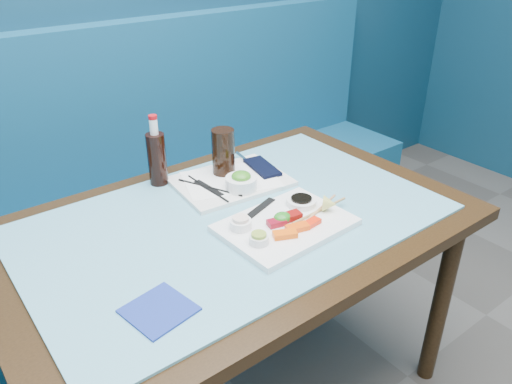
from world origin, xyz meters
TOP-DOWN VIEW (x-y plane):
  - booth_bench at (0.00, 2.29)m, footprint 3.00×0.56m
  - dining_table at (0.00, 1.45)m, footprint 1.40×0.90m
  - glass_top at (0.00, 1.45)m, footprint 1.22×0.76m
  - sashimi_plate at (0.08, 1.31)m, footprint 0.38×0.28m
  - salmon_left at (0.03, 1.26)m, footprint 0.07×0.06m
  - salmon_mid at (0.08, 1.26)m, footprint 0.07×0.05m
  - salmon_right at (0.13, 1.26)m, footprint 0.06×0.03m
  - tuna_left at (0.05, 1.32)m, footprint 0.06×0.04m
  - tuna_right at (0.11, 1.32)m, footprint 0.06×0.04m
  - seaweed_garnish at (0.08, 1.32)m, footprint 0.06×0.05m
  - ramekin_wasabi at (-0.04, 1.28)m, footprint 0.06×0.06m
  - wasabi_fill at (-0.04, 1.28)m, footprint 0.05×0.05m
  - ramekin_ginger at (-0.04, 1.37)m, footprint 0.06×0.06m
  - ginger_fill at (-0.04, 1.37)m, footprint 0.06×0.06m
  - soy_dish at (0.19, 1.36)m, footprint 0.11×0.11m
  - soy_fill at (0.19, 1.36)m, footprint 0.08×0.08m
  - lemon_wedge at (0.23, 1.28)m, footprint 0.06×0.06m
  - chopstick_sleeve at (0.07, 1.42)m, footprint 0.15×0.07m
  - wooden_chopstick_a at (0.19, 1.30)m, footprint 0.23×0.08m
  - wooden_chopstick_b at (0.20, 1.30)m, footprint 0.23×0.02m
  - serving_tray at (0.12, 1.64)m, footprint 0.39×0.30m
  - paper_placemat at (0.12, 1.64)m, footprint 0.36×0.30m
  - seaweed_bowl at (0.11, 1.57)m, footprint 0.12×0.12m
  - seaweed_salad at (0.11, 1.57)m, footprint 0.07×0.07m
  - cola_glass at (0.13, 1.70)m, footprint 0.10×0.10m
  - navy_pouch at (0.25, 1.64)m, footprint 0.10×0.17m
  - fork at (0.25, 1.75)m, footprint 0.03×0.10m
  - black_chopstick_a at (0.02, 1.63)m, footprint 0.01×0.23m
  - black_chopstick_b at (0.03, 1.63)m, footprint 0.11×0.22m
  - tray_sleeve at (0.02, 1.63)m, footprint 0.03×0.14m
  - cola_bottle_body at (-0.07, 1.79)m, footprint 0.08×0.08m
  - cola_bottle_neck at (-0.07, 1.79)m, footprint 0.04×0.04m
  - cola_bottle_cap at (-0.07, 1.79)m, footprint 0.03×0.03m
  - blue_napkin at (-0.37, 1.22)m, footprint 0.16×0.16m

SIDE VIEW (x-z plane):
  - booth_bench at x=0.00m, z-range -0.21..0.96m
  - dining_table at x=0.00m, z-range 0.29..1.04m
  - glass_top at x=0.00m, z-range 0.75..0.76m
  - blue_napkin at x=-0.37m, z-range 0.76..0.76m
  - serving_tray at x=0.12m, z-range 0.76..0.77m
  - sashimi_plate at x=0.08m, z-range 0.76..0.78m
  - paper_placemat at x=0.12m, z-range 0.77..0.77m
  - tray_sleeve at x=0.02m, z-range 0.77..0.78m
  - black_chopstick_a at x=0.02m, z-range 0.77..0.78m
  - black_chopstick_b at x=0.03m, z-range 0.77..0.78m
  - fork at x=0.25m, z-range 0.77..0.78m
  - navy_pouch at x=0.25m, z-range 0.77..0.78m
  - chopstick_sleeve at x=0.07m, z-range 0.78..0.78m
  - wooden_chopstick_b at x=0.20m, z-range 0.78..0.78m
  - wooden_chopstick_a at x=0.19m, z-range 0.78..0.79m
  - salmon_right at x=0.13m, z-range 0.78..0.79m
  - salmon_mid at x=0.08m, z-range 0.78..0.79m
  - salmon_left at x=0.03m, z-range 0.78..0.79m
  - tuna_left at x=0.05m, z-range 0.78..0.79m
  - soy_dish at x=0.19m, z-range 0.78..0.80m
  - tuna_right at x=0.11m, z-range 0.78..0.80m
  - ramekin_wasabi at x=-0.04m, z-range 0.78..0.80m
  - ramekin_ginger at x=-0.04m, z-range 0.78..0.80m
  - seaweed_garnish at x=0.08m, z-range 0.78..0.80m
  - seaweed_bowl at x=0.11m, z-range 0.77..0.81m
  - soy_fill at x=0.19m, z-range 0.80..0.80m
  - lemon_wedge at x=0.23m, z-range 0.78..0.83m
  - wasabi_fill at x=-0.04m, z-range 0.80..0.81m
  - ginger_fill at x=-0.04m, z-range 0.80..0.81m
  - seaweed_salad at x=0.11m, z-range 0.80..0.83m
  - cola_bottle_body at x=-0.07m, z-range 0.76..0.93m
  - cola_glass at x=0.13m, z-range 0.77..0.93m
  - cola_bottle_neck at x=-0.07m, z-range 0.93..0.99m
  - cola_bottle_cap at x=-0.07m, z-range 0.99..1.00m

